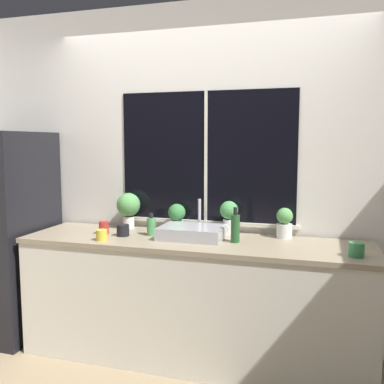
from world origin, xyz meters
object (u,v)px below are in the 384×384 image
at_px(potted_plant_far_right, 284,223).
at_px(bottle_tall, 235,228).
at_px(potted_plant_far_left, 128,206).
at_px(mug_yellow, 102,235).
at_px(potted_plant_center_right, 229,215).
at_px(sink, 192,232).
at_px(potted_plant_center_left, 177,216).
at_px(mug_red, 104,228).
at_px(mug_black, 123,230).
at_px(refrigerator, 1,234).
at_px(mug_green, 357,250).
at_px(soap_bottle, 151,226).

distance_m(potted_plant_far_right, bottle_tall, 0.41).
relative_size(potted_plant_far_left, mug_yellow, 3.60).
bearing_deg(potted_plant_far_right, potted_plant_center_right, 180.00).
xyz_separation_m(sink, potted_plant_center_left, (-0.19, 0.21, 0.08)).
xyz_separation_m(bottle_tall, mug_red, (-1.02, -0.03, -0.05)).
height_order(bottle_tall, mug_black, bottle_tall).
xyz_separation_m(refrigerator, mug_red, (0.96, -0.01, 0.11)).
bearing_deg(mug_green, bottle_tall, 168.09).
distance_m(sink, mug_yellow, 0.66).
relative_size(soap_bottle, mug_black, 1.81).
bearing_deg(mug_black, sink, 8.14).
distance_m(potted_plant_center_right, mug_green, 0.99).
relative_size(bottle_tall, mug_green, 2.65).
height_order(soap_bottle, mug_black, soap_bottle).
bearing_deg(potted_plant_far_right, mug_green, -41.25).
bearing_deg(potted_plant_far_right, mug_yellow, -159.72).
distance_m(sink, mug_red, 0.70).
height_order(bottle_tall, mug_green, bottle_tall).
relative_size(potted_plant_far_right, mug_red, 2.24).
relative_size(refrigerator, potted_plant_far_right, 7.52).
height_order(sink, potted_plant_center_left, sink).
distance_m(soap_bottle, mug_red, 0.37).
height_order(bottle_tall, mug_red, bottle_tall).
distance_m(potted_plant_far_left, potted_plant_center_left, 0.42).
relative_size(potted_plant_center_right, mug_yellow, 3.19).
bearing_deg(mug_yellow, refrigerator, 169.23).
bearing_deg(potted_plant_far_left, mug_yellow, -89.56).
bearing_deg(bottle_tall, potted_plant_far_left, 165.32).
bearing_deg(bottle_tall, mug_red, -178.59).
distance_m(refrigerator, bottle_tall, 1.99).
xyz_separation_m(refrigerator, sink, (1.66, 0.06, 0.10)).
distance_m(soap_bottle, mug_yellow, 0.38).
bearing_deg(mug_yellow, mug_black, 65.58).
relative_size(potted_plant_center_right, mug_black, 2.74).
relative_size(potted_plant_far_left, potted_plant_center_left, 1.33).
distance_m(potted_plant_center_left, mug_yellow, 0.63).
bearing_deg(mug_red, potted_plant_far_left, 72.92).
xyz_separation_m(sink, potted_plant_center_right, (0.23, 0.21, 0.11)).
bearing_deg(potted_plant_far_right, refrigerator, -173.44).
height_order(sink, mug_red, sink).
bearing_deg(potted_plant_center_left, sink, -47.55).
bearing_deg(soap_bottle, potted_plant_far_left, 144.29).
bearing_deg(soap_bottle, sink, -1.07).
relative_size(potted_plant_center_right, potted_plant_far_right, 1.15).
distance_m(refrigerator, potted_plant_center_right, 1.92).
bearing_deg(soap_bottle, mug_black, -157.62).
height_order(potted_plant_far_left, mug_green, potted_plant_far_left).
xyz_separation_m(potted_plant_center_left, soap_bottle, (-0.14, -0.20, -0.05)).
height_order(potted_plant_far_right, soap_bottle, potted_plant_far_right).
distance_m(refrigerator, potted_plant_center_left, 1.50).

